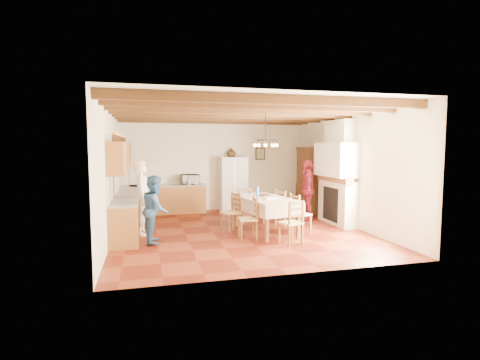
# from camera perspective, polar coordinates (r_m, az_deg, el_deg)

# --- Properties ---
(floor) EXTENTS (6.00, 6.50, 0.02)m
(floor) POSITION_cam_1_polar(r_m,az_deg,el_deg) (9.40, -0.14, -7.85)
(floor) COLOR #53150A
(floor) RESTS_ON ground
(ceiling) EXTENTS (6.00, 6.50, 0.02)m
(ceiling) POSITION_cam_1_polar(r_m,az_deg,el_deg) (9.19, -0.15, 10.81)
(ceiling) COLOR white
(ceiling) RESTS_ON ground
(wall_back) EXTENTS (6.00, 0.02, 3.00)m
(wall_back) POSITION_cam_1_polar(r_m,az_deg,el_deg) (12.35, -3.83, 2.36)
(wall_back) COLOR beige
(wall_back) RESTS_ON ground
(wall_front) EXTENTS (6.00, 0.02, 3.00)m
(wall_front) POSITION_cam_1_polar(r_m,az_deg,el_deg) (6.07, 7.35, -0.65)
(wall_front) COLOR beige
(wall_front) RESTS_ON ground
(wall_left) EXTENTS (0.02, 6.50, 3.00)m
(wall_left) POSITION_cam_1_polar(r_m,az_deg,el_deg) (8.93, -19.23, 0.98)
(wall_left) COLOR beige
(wall_left) RESTS_ON ground
(wall_right) EXTENTS (0.02, 6.50, 3.00)m
(wall_right) POSITION_cam_1_polar(r_m,az_deg,el_deg) (10.32, 16.29, 1.60)
(wall_right) COLOR beige
(wall_right) RESTS_ON ground
(ceiling_beams) EXTENTS (6.00, 6.30, 0.16)m
(ceiling_beams) POSITION_cam_1_polar(r_m,az_deg,el_deg) (9.19, -0.15, 10.18)
(ceiling_beams) COLOR #371E10
(ceiling_beams) RESTS_ON ground
(lower_cabinets_left) EXTENTS (0.60, 4.30, 0.86)m
(lower_cabinets_left) POSITION_cam_1_polar(r_m,az_deg,el_deg) (10.08, -16.77, -4.63)
(lower_cabinets_left) COLOR brown
(lower_cabinets_left) RESTS_ON ground
(lower_cabinets_back) EXTENTS (2.30, 0.60, 0.86)m
(lower_cabinets_back) POSITION_cam_1_polar(r_m,az_deg,el_deg) (11.97, -10.85, -2.96)
(lower_cabinets_back) COLOR brown
(lower_cabinets_back) RESTS_ON ground
(countertop_left) EXTENTS (0.62, 4.30, 0.04)m
(countertop_left) POSITION_cam_1_polar(r_m,az_deg,el_deg) (10.02, -16.83, -2.09)
(countertop_left) COLOR gray
(countertop_left) RESTS_ON lower_cabinets_left
(countertop_back) EXTENTS (2.34, 0.62, 0.04)m
(countertop_back) POSITION_cam_1_polar(r_m,az_deg,el_deg) (11.91, -10.89, -0.82)
(countertop_back) COLOR gray
(countertop_back) RESTS_ON lower_cabinets_back
(backsplash_left) EXTENTS (0.03, 4.30, 0.60)m
(backsplash_left) POSITION_cam_1_polar(r_m,az_deg,el_deg) (10.00, -18.51, -0.30)
(backsplash_left) COLOR silver
(backsplash_left) RESTS_ON ground
(backsplash_back) EXTENTS (2.30, 0.03, 0.60)m
(backsplash_back) POSITION_cam_1_polar(r_m,az_deg,el_deg) (12.17, -11.00, 0.82)
(backsplash_back) COLOR silver
(backsplash_back) RESTS_ON ground
(upper_cabinets) EXTENTS (0.35, 4.20, 0.70)m
(upper_cabinets) POSITION_cam_1_polar(r_m,az_deg,el_deg) (9.95, -17.70, 3.45)
(upper_cabinets) COLOR brown
(upper_cabinets) RESTS_ON ground
(fireplace) EXTENTS (0.56, 1.60, 2.80)m
(fireplace) POSITION_cam_1_polar(r_m,az_deg,el_deg) (10.36, 14.33, 1.10)
(fireplace) COLOR beige
(fireplace) RESTS_ON ground
(wall_picture) EXTENTS (0.34, 0.03, 0.42)m
(wall_picture) POSITION_cam_1_polar(r_m,az_deg,el_deg) (12.68, 3.11, 4.02)
(wall_picture) COLOR black
(wall_picture) RESTS_ON ground
(refrigerator) EXTENTS (0.91, 0.76, 1.75)m
(refrigerator) POSITION_cam_1_polar(r_m,az_deg,el_deg) (12.37, -1.18, -0.52)
(refrigerator) COLOR silver
(refrigerator) RESTS_ON floor
(hutch) EXTENTS (0.57, 1.18, 2.07)m
(hutch) POSITION_cam_1_polar(r_m,az_deg,el_deg) (11.98, 10.38, -0.02)
(hutch) COLOR #3C2110
(hutch) RESTS_ON floor
(dining_table) EXTENTS (1.31, 2.10, 0.86)m
(dining_table) POSITION_cam_1_polar(r_m,az_deg,el_deg) (9.18, 3.85, -3.20)
(dining_table) COLOR beige
(dining_table) RESTS_ON floor
(chandelier) EXTENTS (0.47, 0.47, 0.03)m
(chandelier) POSITION_cam_1_polar(r_m,az_deg,el_deg) (9.08, 3.91, 6.06)
(chandelier) COLOR black
(chandelier) RESTS_ON ground
(chair_left_near) EXTENTS (0.43, 0.45, 0.96)m
(chair_left_near) POSITION_cam_1_polar(r_m,az_deg,el_deg) (8.53, 1.17, -5.83)
(chair_left_near) COLOR brown
(chair_left_near) RESTS_ON floor
(chair_left_far) EXTENTS (0.51, 0.53, 0.96)m
(chair_left_far) POSITION_cam_1_polar(r_m,az_deg,el_deg) (9.35, -1.46, -4.85)
(chair_left_far) COLOR brown
(chair_left_far) RESTS_ON floor
(chair_right_near) EXTENTS (0.48, 0.50, 0.96)m
(chair_right_near) POSITION_cam_1_polar(r_m,az_deg,el_deg) (9.25, 9.19, -5.03)
(chair_right_near) COLOR brown
(chair_right_near) RESTS_ON floor
(chair_right_far) EXTENTS (0.53, 0.54, 0.96)m
(chair_right_far) POSITION_cam_1_polar(r_m,az_deg,el_deg) (10.03, 6.82, -4.19)
(chair_right_far) COLOR brown
(chair_right_far) RESTS_ON floor
(chair_end_near) EXTENTS (0.52, 0.51, 0.96)m
(chair_end_near) POSITION_cam_1_polar(r_m,az_deg,el_deg) (8.18, 7.76, -6.36)
(chair_end_near) COLOR brown
(chair_end_near) RESTS_ON floor
(chair_end_far) EXTENTS (0.46, 0.45, 0.96)m
(chair_end_far) POSITION_cam_1_polar(r_m,az_deg,el_deg) (10.35, 1.04, -3.87)
(chair_end_far) COLOR brown
(chair_end_far) RESTS_ON floor
(person_man) EXTENTS (0.50, 0.70, 1.78)m
(person_man) POSITION_cam_1_polar(r_m,az_deg,el_deg) (9.16, -14.60, -2.63)
(person_man) COLOR white
(person_man) RESTS_ON floor
(person_woman_blue) EXTENTS (0.61, 0.76, 1.48)m
(person_woman_blue) POSITION_cam_1_polar(r_m,az_deg,el_deg) (8.39, -12.76, -4.34)
(person_woman_blue) COLOR #325B8D
(person_woman_blue) RESTS_ON floor
(person_woman_red) EXTENTS (0.74, 1.09, 1.72)m
(person_woman_red) POSITION_cam_1_polar(r_m,az_deg,el_deg) (10.94, 10.24, -1.44)
(person_woman_red) COLOR #9E2335
(person_woman_red) RESTS_ON floor
(microwave) EXTENTS (0.60, 0.43, 0.31)m
(microwave) POSITION_cam_1_polar(r_m,az_deg,el_deg) (11.95, -7.58, 0.10)
(microwave) COLOR silver
(microwave) RESTS_ON countertop_back
(fridge_vase) EXTENTS (0.32, 0.32, 0.30)m
(fridge_vase) POSITION_cam_1_polar(r_m,az_deg,el_deg) (12.31, -1.33, 4.24)
(fridge_vase) COLOR #3C2110
(fridge_vase) RESTS_ON refrigerator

